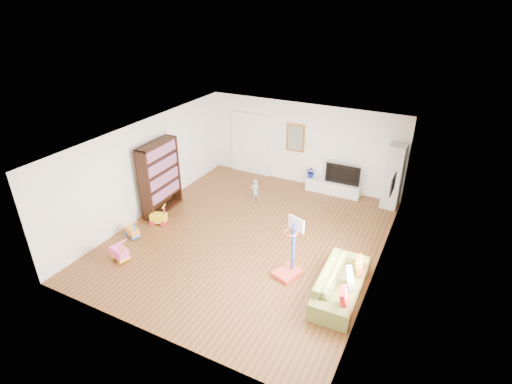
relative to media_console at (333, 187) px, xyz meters
The scene contains 25 objects.
floor 3.68m from the media_console, 108.88° to the right, with size 6.50×7.50×0.00m, color brown.
ceiling 4.45m from the media_console, 108.88° to the right, with size 6.50×7.50×0.00m, color white.
wall_back 1.68m from the media_console, 167.18° to the left, with size 6.50×0.00×2.70m, color white.
wall_front 7.42m from the media_console, 99.35° to the right, with size 6.50×0.00×2.70m, color silver.
wall_left 5.76m from the media_console, 141.92° to the right, with size 0.00×7.50×2.70m, color white.
wall_right 4.20m from the media_console, 59.37° to the right, with size 0.00×7.50×2.70m, color white.
navy_accent 3.35m from the media_console, 45.47° to the right, with size 0.01×3.20×1.70m, color black.
olive_wainscot 2.93m from the media_console, 45.47° to the right, with size 0.01×3.20×1.00m, color brown.
doorway 3.21m from the media_console, behind, with size 1.45×0.06×2.10m, color white.
painting_back 1.99m from the media_console, behind, with size 0.62×0.06×0.92m, color gold.
artwork_right 3.04m from the media_console, 43.50° to the right, with size 0.04×0.56×0.46m, color #7F3F8C.
media_console is the anchor object (origin of this frame).
tall_cabinet 1.94m from the media_console, ahead, with size 0.46×0.46×1.96m, color silver.
bookshelf 5.37m from the media_console, 140.92° to the right, with size 0.38×1.43×2.10m, color black.
sofa 4.83m from the media_console, 71.00° to the right, with size 2.10×0.82×0.61m, color olive.
basketball_hoop 4.52m from the media_console, 85.94° to the right, with size 0.50×0.60×1.45m, color red.
ride_on_yellow 5.48m from the media_console, 132.92° to the right, with size 0.43×0.27×0.58m, color yellow.
ride_on_orange 6.24m from the media_console, 128.98° to the right, with size 0.37×0.23×0.49m, color gold.
ride_on_pink 6.73m from the media_console, 121.44° to the right, with size 0.45×0.28×0.59m, color #FD52A8.
child 2.57m from the media_console, 138.90° to the right, with size 0.28×0.18×0.76m, color gray.
tv 0.58m from the media_console, 12.71° to the left, with size 1.08×0.14×0.62m, color black.
vase_plant 0.84m from the media_console, behind, with size 0.34×0.29×0.37m, color #0D1B90.
pillow_left 5.48m from the media_console, 70.85° to the right, with size 0.10×0.38×0.38m, color red.
pillow_center 4.86m from the media_console, 68.98° to the right, with size 0.10×0.39×0.39m, color silver.
pillow_right 4.40m from the media_console, 65.73° to the right, with size 0.09×0.36×0.36m, color #C23F0E.
Camera 1 is at (4.16, -7.78, 5.83)m, focal length 28.00 mm.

